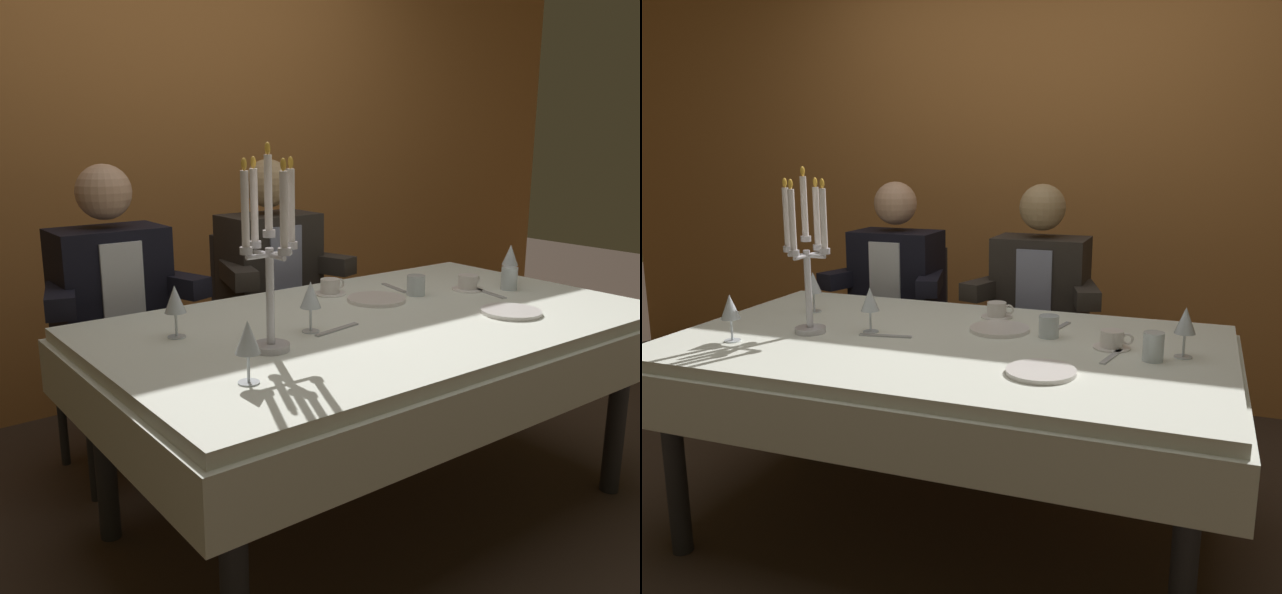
% 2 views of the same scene
% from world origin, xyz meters
% --- Properties ---
extents(ground_plane, '(12.00, 12.00, 0.00)m').
position_xyz_m(ground_plane, '(0.00, 0.00, 0.00)').
color(ground_plane, '#3E2F25').
extents(back_wall, '(6.00, 0.12, 2.70)m').
position_xyz_m(back_wall, '(0.00, 1.66, 1.35)').
color(back_wall, '#C87C3C').
rests_on(back_wall, ground_plane).
extents(dining_table, '(1.94, 1.14, 0.74)m').
position_xyz_m(dining_table, '(0.00, 0.00, 0.62)').
color(dining_table, white).
rests_on(dining_table, ground_plane).
extents(candelabra, '(0.19, 0.19, 0.59)m').
position_xyz_m(candelabra, '(-0.49, -0.08, 1.02)').
color(candelabra, silver).
rests_on(candelabra, dining_table).
extents(dinner_plate_0, '(0.22, 0.22, 0.01)m').
position_xyz_m(dinner_plate_0, '(0.14, 0.18, 0.75)').
color(dinner_plate_0, white).
rests_on(dinner_plate_0, dining_table).
extents(dinner_plate_1, '(0.21, 0.21, 0.01)m').
position_xyz_m(dinner_plate_1, '(0.40, -0.24, 0.75)').
color(dinner_plate_1, white).
rests_on(dinner_plate_1, dining_table).
extents(wine_glass_0, '(0.07, 0.07, 0.16)m').
position_xyz_m(wine_glass_0, '(-0.68, -0.27, 0.86)').
color(wine_glass_0, silver).
rests_on(wine_glass_0, dining_table).
extents(wine_glass_1, '(0.07, 0.07, 0.16)m').
position_xyz_m(wine_glass_1, '(-0.29, 0.00, 0.86)').
color(wine_glass_1, silver).
rests_on(wine_glass_1, dining_table).
extents(wine_glass_2, '(0.07, 0.07, 0.16)m').
position_xyz_m(wine_glass_2, '(-0.65, 0.20, 0.86)').
color(wine_glass_2, silver).
rests_on(wine_glass_2, dining_table).
extents(wine_glass_3, '(0.07, 0.07, 0.16)m').
position_xyz_m(wine_glass_3, '(0.78, 0.07, 0.85)').
color(wine_glass_3, silver).
rests_on(wine_glass_3, dining_table).
extents(water_tumbler_0, '(0.06, 0.06, 0.09)m').
position_xyz_m(water_tumbler_0, '(0.69, -0.00, 0.79)').
color(water_tumbler_0, silver).
rests_on(water_tumbler_0, dining_table).
extents(water_tumbler_1, '(0.07, 0.07, 0.08)m').
position_xyz_m(water_tumbler_1, '(0.33, 0.16, 0.78)').
color(water_tumbler_1, silver).
rests_on(water_tumbler_1, dining_table).
extents(coffee_cup_0, '(0.13, 0.12, 0.06)m').
position_xyz_m(coffee_cup_0, '(0.07, 0.37, 0.77)').
color(coffee_cup_0, white).
rests_on(coffee_cup_0, dining_table).
extents(coffee_cup_1, '(0.13, 0.12, 0.06)m').
position_xyz_m(coffee_cup_1, '(0.56, 0.09, 0.77)').
color(coffee_cup_1, white).
rests_on(coffee_cup_1, dining_table).
extents(fork_0, '(0.05, 0.17, 0.01)m').
position_xyz_m(fork_0, '(0.34, 0.29, 0.74)').
color(fork_0, '#B7B7BC').
rests_on(fork_0, dining_table).
extents(fork_1, '(0.05, 0.17, 0.01)m').
position_xyz_m(fork_1, '(0.57, -0.01, 0.74)').
color(fork_1, '#B7B7BC').
rests_on(fork_1, dining_table).
extents(knife_2, '(0.19, 0.05, 0.01)m').
position_xyz_m(knife_2, '(-0.21, -0.04, 0.74)').
color(knife_2, '#B7B7BC').
rests_on(knife_2, dining_table).
extents(seated_diner_0, '(0.63, 0.48, 1.24)m').
position_xyz_m(seated_diner_0, '(-0.61, 0.89, 0.74)').
color(seated_diner_0, '#26262B').
rests_on(seated_diner_0, ground_plane).
extents(seated_diner_1, '(0.63, 0.48, 1.24)m').
position_xyz_m(seated_diner_1, '(0.12, 0.89, 0.74)').
color(seated_diner_1, '#26262B').
rests_on(seated_diner_1, ground_plane).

